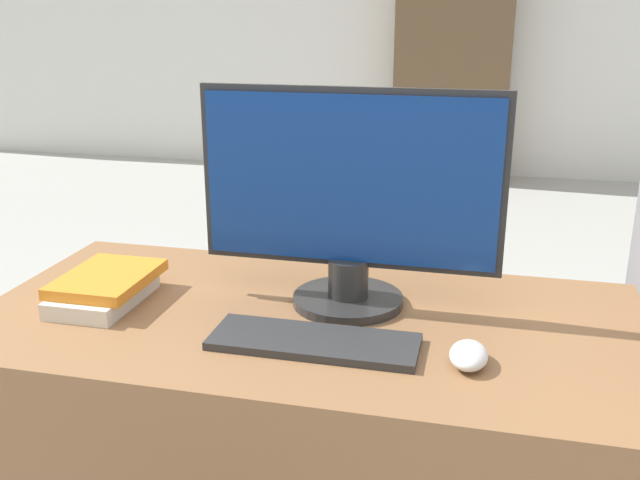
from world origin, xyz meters
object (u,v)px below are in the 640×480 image
at_px(mouse, 469,355).
at_px(book_stack, 105,288).
at_px(monitor, 349,200).
at_px(keyboard, 314,342).

bearing_deg(mouse, book_stack, 171.84).
distance_m(monitor, mouse, 0.41).
bearing_deg(monitor, keyboard, -96.15).
distance_m(monitor, book_stack, 0.57).
xyz_separation_m(keyboard, mouse, (0.29, -0.01, 0.01)).
bearing_deg(book_stack, keyboard, -11.66).
height_order(keyboard, mouse, mouse).
height_order(monitor, book_stack, monitor).
bearing_deg(book_stack, monitor, 12.07).
distance_m(monitor, keyboard, 0.31).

